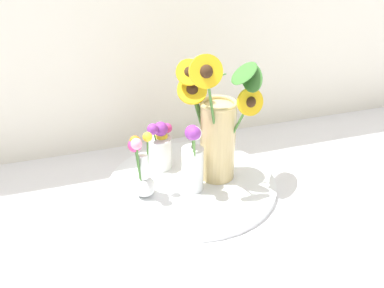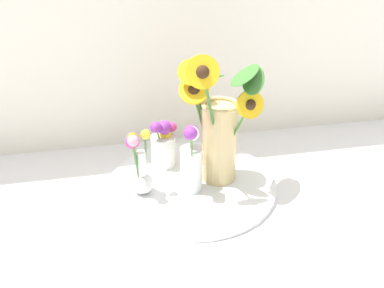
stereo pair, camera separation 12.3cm
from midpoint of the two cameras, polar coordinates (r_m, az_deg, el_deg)
The scene contains 6 objects.
ground_plane at distance 1.23m, azimuth 5.48°, elevation -8.17°, with size 6.00×6.00×0.00m, color silver.
serving_tray at distance 1.29m, azimuth 2.72°, elevation -5.27°, with size 0.48×0.48×0.02m.
mason_jar_sunflowers at distance 1.23m, azimuth 6.31°, elevation 1.70°, with size 0.25×0.18×0.41m.
vase_small_center at distance 1.21m, azimuth 2.81°, elevation -2.09°, with size 0.06×0.09×0.21m.
vase_bulb_right at distance 1.20m, azimuth -3.70°, elevation -3.10°, with size 0.07×0.07×0.19m.
vase_small_back at distance 1.33m, azimuth -1.03°, elevation -0.22°, with size 0.08×0.07×0.16m.
Camera 2 is at (-0.25, -0.95, 0.73)m, focal length 42.00 mm.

